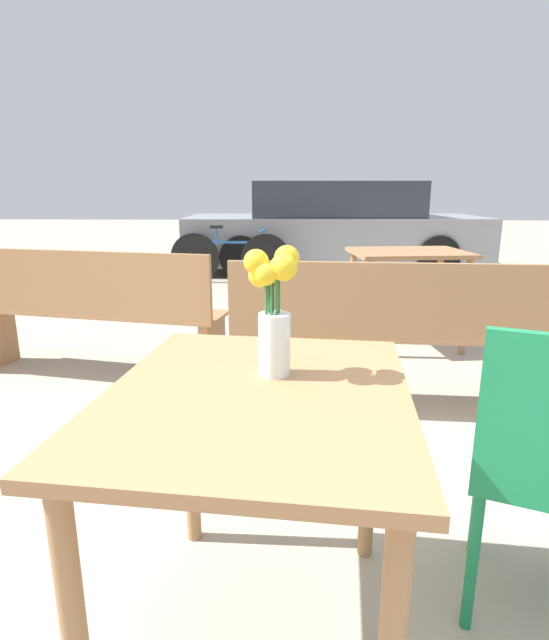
# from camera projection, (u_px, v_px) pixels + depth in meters

# --- Properties ---
(ground_plane) EXTENTS (40.00, 40.00, 0.00)m
(ground_plane) POSITION_uv_depth(u_px,v_px,m) (260.00, 637.00, 1.38)
(ground_plane) COLOR #A39989
(table_front) EXTENTS (0.80, 0.94, 0.74)m
(table_front) POSITION_uv_depth(u_px,v_px,m) (258.00, 433.00, 1.22)
(table_front) COLOR #9E7047
(table_front) RESTS_ON ground_plane
(flower_vase) EXTENTS (0.14, 0.13, 0.33)m
(flower_vase) POSITION_uv_depth(u_px,v_px,m) (274.00, 310.00, 1.25)
(flower_vase) COLOR silver
(flower_vase) RESTS_ON table_front
(bench_near) EXTENTS (2.00, 0.47, 0.85)m
(bench_near) POSITION_uv_depth(u_px,v_px,m) (416.00, 330.00, 2.66)
(bench_near) COLOR #9E7047
(bench_near) RESTS_ON ground_plane
(bench_middle) EXTENTS (1.75, 0.68, 0.85)m
(bench_middle) POSITION_uv_depth(u_px,v_px,m) (89.00, 310.00, 3.17)
(bench_middle) COLOR #9E7047
(bench_middle) RESTS_ON ground_plane
(table_back) EXTENTS (0.92, 0.73, 0.75)m
(table_back) POSITION_uv_depth(u_px,v_px,m) (408.00, 268.00, 3.84)
(table_back) COLOR #9E7047
(table_back) RESTS_ON ground_plane
(bicycle) EXTENTS (1.61, 0.44, 0.76)m
(bicycle) POSITION_uv_depth(u_px,v_px,m) (230.00, 257.00, 6.57)
(bicycle) COLOR black
(bicycle) RESTS_ON ground_plane
(parked_car) EXTENTS (4.49, 1.97, 1.33)m
(parked_car) POSITION_uv_depth(u_px,v_px,m) (333.00, 228.00, 7.68)
(parked_car) COLOR gray
(parked_car) RESTS_ON ground_plane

